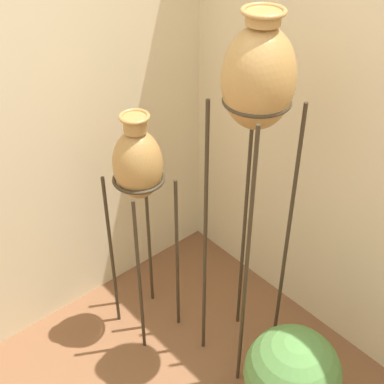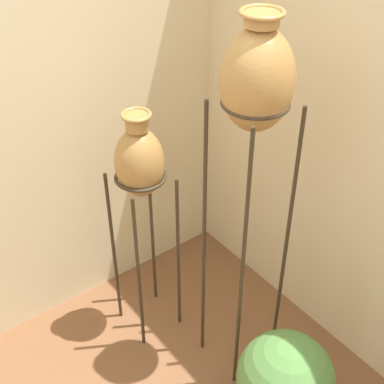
{
  "view_description": "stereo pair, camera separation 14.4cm",
  "coord_description": "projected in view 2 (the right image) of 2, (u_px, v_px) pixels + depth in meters",
  "views": [
    {
      "loc": [
        -0.52,
        -0.76,
        2.68
      ],
      "look_at": [
        0.92,
        0.89,
        1.09
      ],
      "focal_mm": 50.0,
      "sensor_mm": 36.0,
      "label": 1
    },
    {
      "loc": [
        -0.4,
        -0.85,
        2.68
      ],
      "look_at": [
        0.92,
        0.89,
        1.09
      ],
      "focal_mm": 50.0,
      "sensor_mm": 36.0,
      "label": 2
    }
  ],
  "objects": [
    {
      "name": "vase_stand_medium",
      "position": [
        140.0,
        167.0,
        2.76
      ],
      "size": [
        0.29,
        0.29,
        1.48
      ],
      "color": "#382D1E",
      "rests_on": "ground_plane"
    },
    {
      "name": "vase_stand_tall",
      "position": [
        256.0,
        90.0,
        2.24
      ],
      "size": [
        0.32,
        0.32,
        2.05
      ],
      "color": "#382D1E",
      "rests_on": "ground_plane"
    },
    {
      "name": "potted_plant",
      "position": [
        285.0,
        384.0,
        2.64
      ],
      "size": [
        0.49,
        0.49,
        0.64
      ],
      "color": "olive",
      "rests_on": "ground_plane"
    }
  ]
}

